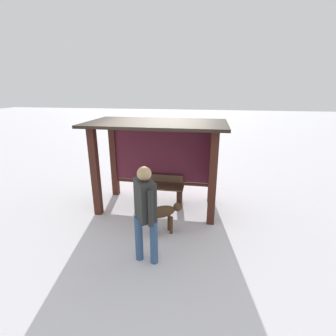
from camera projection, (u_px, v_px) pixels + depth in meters
The scene contains 5 objects.
ground_plane at pixel (158, 207), 6.44m from camera, with size 60.00×60.00×0.00m, color white.
bus_shelter at pixel (163, 147), 6.12m from camera, with size 3.32×1.75×2.23m.
bench_left_inside at pixel (160, 190), 6.64m from camera, with size 1.29×0.40×0.74m.
person_walking at pixel (145, 208), 4.10m from camera, with size 0.48×0.58×1.80m.
dog at pixel (164, 213), 5.13m from camera, with size 0.82×0.52×0.67m.
Camera 1 is at (1.23, -5.66, 3.00)m, focal length 25.93 mm.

